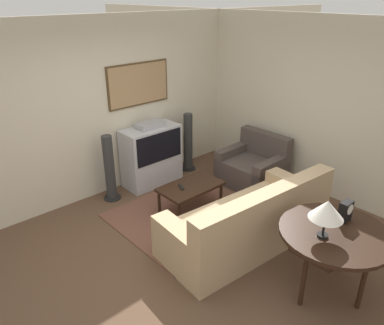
{
  "coord_description": "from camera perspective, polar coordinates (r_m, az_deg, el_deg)",
  "views": [
    {
      "loc": [
        -2.51,
        -2.83,
        2.97
      ],
      "look_at": [
        0.75,
        0.76,
        0.75
      ],
      "focal_mm": 35.0,
      "sensor_mm": 36.0,
      "label": 1
    }
  ],
  "objects": [
    {
      "name": "ground_plane",
      "position": [
        4.81,
        -0.53,
        -13.52
      ],
      "size": [
        12.0,
        12.0,
        0.0
      ],
      "primitive_type": "plane",
      "color": "brown"
    },
    {
      "name": "wall_back",
      "position": [
        5.8,
        -14.76,
        7.6
      ],
      "size": [
        12.0,
        0.1,
        2.7
      ],
      "color": "beige",
      "rests_on": "ground_plane"
    },
    {
      "name": "wall_right",
      "position": [
        6.09,
        18.44,
        7.91
      ],
      "size": [
        0.06,
        12.0,
        2.7
      ],
      "color": "beige",
      "rests_on": "ground_plane"
    },
    {
      "name": "area_rug",
      "position": [
        5.48,
        -0.43,
        -8.1
      ],
      "size": [
        1.96,
        1.8,
        0.01
      ],
      "color": "brown",
      "rests_on": "ground_plane"
    },
    {
      "name": "tv",
      "position": [
        6.23,
        -6.18,
        1.15
      ],
      "size": [
        0.96,
        0.47,
        1.07
      ],
      "color": "#B7B7BC",
      "rests_on": "ground_plane"
    },
    {
      "name": "couch",
      "position": [
        4.83,
        8.58,
        -9.15
      ],
      "size": [
        2.28,
        1.1,
        0.9
      ],
      "rotation": [
        0.0,
        0.0,
        3.06
      ],
      "color": "tan",
      "rests_on": "ground_plane"
    },
    {
      "name": "armchair",
      "position": [
        6.36,
        9.32,
        -0.74
      ],
      "size": [
        0.87,
        0.98,
        0.83
      ],
      "rotation": [
        0.0,
        0.0,
        -1.55
      ],
      "color": "#473D38",
      "rests_on": "ground_plane"
    },
    {
      "name": "coffee_table",
      "position": [
        5.42,
        -0.21,
        -3.94
      ],
      "size": [
        0.92,
        0.54,
        0.43
      ],
      "color": "black",
      "rests_on": "ground_plane"
    },
    {
      "name": "console_table",
      "position": [
        4.16,
        20.95,
        -10.53
      ],
      "size": [
        1.13,
        1.13,
        0.75
      ],
      "color": "black",
      "rests_on": "ground_plane"
    },
    {
      "name": "table_lamp",
      "position": [
        3.85,
        19.86,
        -6.83
      ],
      "size": [
        0.34,
        0.34,
        0.41
      ],
      "color": "black",
      "rests_on": "console_table"
    },
    {
      "name": "mantel_clock",
      "position": [
        4.28,
        22.34,
        -6.87
      ],
      "size": [
        0.16,
        0.1,
        0.23
      ],
      "color": "black",
      "rests_on": "console_table"
    },
    {
      "name": "remote",
      "position": [
        5.34,
        -1.65,
        -3.74
      ],
      "size": [
        0.11,
        0.16,
        0.02
      ],
      "color": "black",
      "rests_on": "coffee_table"
    },
    {
      "name": "speaker_tower_left",
      "position": [
        5.84,
        -12.45,
        -1.08
      ],
      "size": [
        0.27,
        0.27,
        1.05
      ],
      "color": "black",
      "rests_on": "ground_plane"
    },
    {
      "name": "speaker_tower_right",
      "position": [
        6.68,
        -0.61,
        2.9
      ],
      "size": [
        0.27,
        0.27,
        1.05
      ],
      "color": "black",
      "rests_on": "ground_plane"
    }
  ]
}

